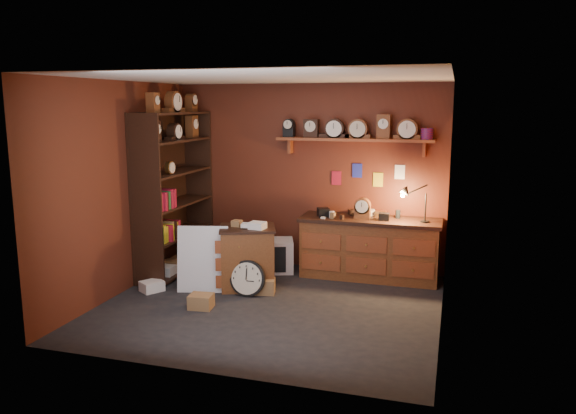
{
  "coord_description": "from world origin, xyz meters",
  "views": [
    {
      "loc": [
        2.06,
        -6.13,
        2.42
      ],
      "look_at": [
        0.12,
        0.35,
        1.16
      ],
      "focal_mm": 35.0,
      "sensor_mm": 36.0,
      "label": 1
    }
  ],
  "objects_px": {
    "low_cabinet": "(248,255)",
    "workbench": "(370,245)",
    "big_round_clock": "(247,278)",
    "shelving_unit": "(172,186)"
  },
  "relations": [
    {
      "from": "low_cabinet",
      "to": "big_round_clock",
      "type": "bearing_deg",
      "value": -91.05
    },
    {
      "from": "shelving_unit",
      "to": "low_cabinet",
      "type": "xyz_separation_m",
      "value": [
        1.29,
        -0.4,
        -0.81
      ]
    },
    {
      "from": "workbench",
      "to": "low_cabinet",
      "type": "xyz_separation_m",
      "value": [
        -1.48,
        -0.89,
        -0.03
      ]
    },
    {
      "from": "workbench",
      "to": "low_cabinet",
      "type": "height_order",
      "value": "workbench"
    },
    {
      "from": "low_cabinet",
      "to": "big_round_clock",
      "type": "distance_m",
      "value": 0.4
    },
    {
      "from": "workbench",
      "to": "big_round_clock",
      "type": "relative_size",
      "value": 4.16
    },
    {
      "from": "workbench",
      "to": "low_cabinet",
      "type": "relative_size",
      "value": 2.12
    },
    {
      "from": "low_cabinet",
      "to": "big_round_clock",
      "type": "relative_size",
      "value": 1.96
    },
    {
      "from": "shelving_unit",
      "to": "low_cabinet",
      "type": "height_order",
      "value": "shelving_unit"
    },
    {
      "from": "low_cabinet",
      "to": "workbench",
      "type": "bearing_deg",
      "value": 9.87
    }
  ]
}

